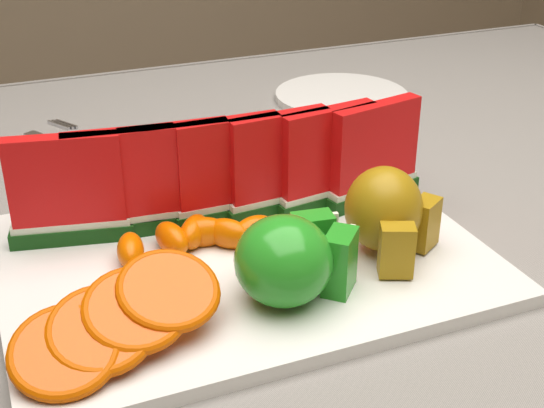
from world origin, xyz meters
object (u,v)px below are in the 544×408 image
fork (73,148)px  platter (242,258)px  apple_cluster (291,259)px  pear_cluster (387,212)px  side_plate (342,96)px

fork → platter: bearing=-73.6°
apple_cluster → pear_cluster: bearing=17.0°
platter → side_plate: size_ratio=1.99×
platter → fork: bearing=106.4°
apple_cluster → pear_cluster: 0.10m
apple_cluster → fork: apple_cluster is taller
platter → apple_cluster: apple_cluster is taller
platter → fork: platter is taller
platter → side_plate: platter is taller
side_plate → fork: 0.37m
side_plate → fork: side_plate is taller
fork → pear_cluster: bearing=-60.3°
pear_cluster → side_plate: pear_cluster is taller
apple_cluster → side_plate: bearing=58.3°
pear_cluster → side_plate: size_ratio=0.44×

